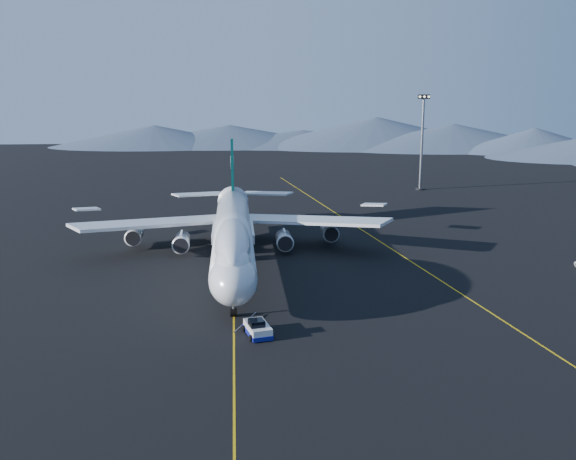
{
  "coord_description": "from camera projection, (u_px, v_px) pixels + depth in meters",
  "views": [
    {
      "loc": [
        0.45,
        -109.17,
        30.49
      ],
      "look_at": [
        9.59,
        -0.36,
        6.0
      ],
      "focal_mm": 40.0,
      "sensor_mm": 36.0,
      "label": 1
    }
  ],
  "objects": [
    {
      "name": "taxiway_line_side",
      "position": [
        388.0,
        246.0,
        124.96
      ],
      "size": [
        28.08,
        198.09,
        0.01
      ],
      "primitive_type": "cube",
      "rotation": [
        0.0,
        0.0,
        0.14
      ],
      "color": "gold",
      "rests_on": "ground"
    },
    {
      "name": "taxiway_line_main",
      "position": [
        234.0,
        264.0,
        112.79
      ],
      "size": [
        0.25,
        220.0,
        0.01
      ],
      "primitive_type": "cube",
      "color": "gold",
      "rests_on": "ground"
    },
    {
      "name": "ground",
      "position": [
        234.0,
        264.0,
        112.79
      ],
      "size": [
        500.0,
        500.0,
        0.0
      ],
      "primitive_type": "plane",
      "color": "black",
      "rests_on": "ground"
    },
    {
      "name": "boeing_747",
      "position": [
        233.0,
        232.0,
        111.55
      ],
      "size": [
        59.62,
        72.43,
        19.37
      ],
      "color": "silver",
      "rests_on": "ground"
    },
    {
      "name": "floodlight_mast",
      "position": [
        422.0,
        142.0,
        190.91
      ],
      "size": [
        3.49,
        2.61,
        28.21
      ],
      "rotation": [
        0.0,
        0.0,
        -0.22
      ],
      "color": "black",
      "rests_on": "ground"
    },
    {
      "name": "pushback_tug",
      "position": [
        258.0,
        330.0,
        80.31
      ],
      "size": [
        3.91,
        5.67,
        2.26
      ],
      "rotation": [
        0.0,
        0.0,
        0.24
      ],
      "color": "silver",
      "rests_on": "ground"
    }
  ]
}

